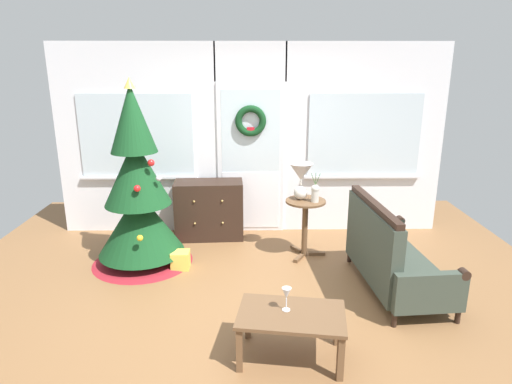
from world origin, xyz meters
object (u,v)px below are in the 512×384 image
settee_sofa (389,256)px  side_table (305,217)px  table_lamp (301,176)px  coffee_table (291,320)px  flower_vase (315,192)px  christmas_tree (138,198)px  wine_glass (286,294)px  gift_box (181,260)px  dresser_cabinet (209,210)px

settee_sofa → side_table: size_ratio=2.16×
table_lamp → coffee_table: bearing=-98.0°
settee_sofa → flower_vase: bearing=130.0°
christmas_tree → wine_glass: christmas_tree is taller
settee_sofa → side_table: bearing=131.9°
coffee_table → wine_glass: bearing=131.2°
side_table → table_lamp: (-0.06, 0.04, 0.49)m
wine_glass → side_table: bearing=78.8°
side_table → wine_glass: bearing=-101.2°
gift_box → settee_sofa: bearing=-12.9°
dresser_cabinet → table_lamp: 1.42m
settee_sofa → wine_glass: size_ratio=7.85×
settee_sofa → flower_vase: (-0.67, 0.79, 0.45)m
settee_sofa → flower_vase: 1.13m
christmas_tree → dresser_cabinet: 1.14m
wine_glass → gift_box: wine_glass is taller
christmas_tree → table_lamp: bearing=6.1°
flower_vase → coffee_table: size_ratio=0.39×
dresser_cabinet → settee_sofa: 2.46m
christmas_tree → flower_vase: bearing=2.8°
dresser_cabinet → gift_box: 1.03m
wine_glass → gift_box: (-1.09, 1.58, -0.44)m
dresser_cabinet → side_table: size_ratio=1.30×
side_table → table_lamp: size_ratio=1.61×
dresser_cabinet → wine_glass: dresser_cabinet is taller
table_lamp → wine_glass: bearing=-99.3°
wine_glass → gift_box: 1.96m
flower_vase → dresser_cabinet: bearing=152.9°
side_table → coffee_table: side_table is taller
christmas_tree → settee_sofa: (2.71, -0.69, -0.42)m
christmas_tree → gift_box: christmas_tree is taller
christmas_tree → side_table: size_ratio=3.02×
christmas_tree → coffee_table: bearing=-48.3°
gift_box → side_table: bearing=13.1°
side_table → flower_vase: flower_vase is taller
settee_sofa → side_table: 1.15m
christmas_tree → coffee_table: christmas_tree is taller
flower_vase → gift_box: 1.75m
christmas_tree → settee_sofa: size_ratio=1.40×
flower_vase → coffee_table: 2.01m
settee_sofa → coffee_table: settee_sofa is taller
table_lamp → flower_vase: (0.16, -0.10, -0.17)m
settee_sofa → coffee_table: (-1.11, -1.11, -0.03)m
christmas_tree → wine_glass: (1.56, -1.76, -0.25)m
settee_sofa → gift_box: 2.31m
settee_sofa → gift_box: (-2.23, 0.51, -0.27)m
dresser_cabinet → coffee_table: 2.72m
settee_sofa → wine_glass: settee_sofa is taller
flower_vase → side_table: bearing=149.0°
dresser_cabinet → wine_glass: size_ratio=4.72×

